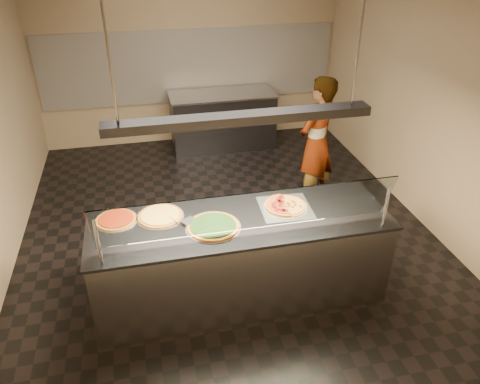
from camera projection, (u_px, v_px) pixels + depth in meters
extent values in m
cube|color=black|center=(227.00, 230.00, 5.94)|extent=(5.00, 6.00, 0.02)
cube|color=tan|center=(190.00, 53.00, 7.72)|extent=(5.00, 0.02, 3.00)
cube|color=tan|center=(328.00, 307.00, 2.64)|extent=(5.00, 0.02, 3.00)
cube|color=tan|center=(428.00, 101.00, 5.66)|extent=(0.02, 6.00, 3.00)
cube|color=silver|center=(190.00, 66.00, 7.79)|extent=(4.90, 0.02, 1.20)
cube|color=#B7B7BC|center=(240.00, 259.00, 4.69)|extent=(2.84, 0.90, 0.90)
cube|color=#2C2C30|center=(240.00, 221.00, 4.46)|extent=(2.88, 0.94, 0.03)
cylinder|color=#B7B7BC|center=(98.00, 243.00, 3.76)|extent=(0.03, 0.03, 0.44)
cylinder|color=#B7B7BC|center=(386.00, 206.00, 4.24)|extent=(0.03, 0.03, 0.44)
cube|color=white|center=(249.00, 212.00, 4.01)|extent=(2.64, 0.18, 0.47)
cube|color=silver|center=(285.00, 207.00, 4.63)|extent=(0.52, 0.52, 0.01)
cylinder|color=silver|center=(285.00, 207.00, 4.63)|extent=(0.44, 0.44, 0.01)
cylinder|color=#560B0C|center=(281.00, 196.00, 4.71)|extent=(0.06, 0.06, 0.01)
cylinder|color=#560B0C|center=(279.00, 198.00, 4.68)|extent=(0.06, 0.06, 0.01)
cylinder|color=#560B0C|center=(281.00, 201.00, 4.64)|extent=(0.06, 0.06, 0.01)
cylinder|color=#560B0C|center=(278.00, 201.00, 4.64)|extent=(0.06, 0.06, 0.01)
cylinder|color=#560B0C|center=(281.00, 202.00, 4.61)|extent=(0.06, 0.06, 0.01)
cylinder|color=#560B0C|center=(274.00, 203.00, 4.60)|extent=(0.06, 0.06, 0.01)
cylinder|color=#560B0C|center=(274.00, 206.00, 4.55)|extent=(0.06, 0.06, 0.01)
cylinder|color=#560B0C|center=(280.00, 205.00, 4.57)|extent=(0.06, 0.06, 0.01)
cylinder|color=#560B0C|center=(277.00, 209.00, 4.50)|extent=(0.06, 0.06, 0.01)
cylinder|color=#560B0C|center=(282.00, 210.00, 4.49)|extent=(0.06, 0.06, 0.01)
cylinder|color=#560B0C|center=(285.00, 210.00, 4.49)|extent=(0.06, 0.06, 0.01)
cube|color=#19590F|center=(283.00, 200.00, 4.64)|extent=(0.02, 0.02, 0.01)
cube|color=#19590F|center=(278.00, 198.00, 4.68)|extent=(0.02, 0.02, 0.01)
cube|color=#19590F|center=(276.00, 200.00, 4.64)|extent=(0.02, 0.02, 0.01)
cube|color=#19590F|center=(272.00, 202.00, 4.61)|extent=(0.02, 0.02, 0.01)
cube|color=#19590F|center=(275.00, 204.00, 4.57)|extent=(0.02, 0.02, 0.01)
cube|color=#19590F|center=(282.00, 204.00, 4.58)|extent=(0.02, 0.02, 0.01)
cube|color=#19590F|center=(282.00, 206.00, 4.55)|extent=(0.02, 0.02, 0.01)
cube|color=#19590F|center=(285.00, 206.00, 4.55)|extent=(0.01, 0.02, 0.01)
sphere|color=#513014|center=(289.00, 206.00, 4.59)|extent=(0.03, 0.03, 0.03)
sphere|color=#513014|center=(292.00, 206.00, 4.58)|extent=(0.03, 0.03, 0.03)
sphere|color=#513014|center=(300.00, 206.00, 4.59)|extent=(0.03, 0.03, 0.03)
sphere|color=#513014|center=(295.00, 204.00, 4.61)|extent=(0.03, 0.03, 0.03)
sphere|color=#513014|center=(289.00, 204.00, 4.62)|extent=(0.03, 0.03, 0.03)
sphere|color=#513014|center=(294.00, 202.00, 4.65)|extent=(0.03, 0.03, 0.03)
sphere|color=#513014|center=(292.00, 201.00, 4.67)|extent=(0.03, 0.03, 0.03)
sphere|color=#513014|center=(288.00, 203.00, 4.64)|extent=(0.03, 0.03, 0.03)
cylinder|color=silver|center=(213.00, 227.00, 4.33)|extent=(0.52, 0.52, 0.01)
cylinder|color=#955619|center=(213.00, 226.00, 4.32)|extent=(0.49, 0.49, 0.02)
cylinder|color=black|center=(213.00, 225.00, 4.32)|extent=(0.43, 0.43, 0.01)
cylinder|color=silver|center=(160.00, 216.00, 4.49)|extent=(0.46, 0.46, 0.01)
cylinder|color=#955619|center=(160.00, 215.00, 4.48)|extent=(0.43, 0.43, 0.02)
cylinder|color=#E2B052|center=(160.00, 214.00, 4.48)|extent=(0.37, 0.37, 0.01)
cylinder|color=silver|center=(116.00, 220.00, 4.43)|extent=(0.40, 0.40, 0.01)
cylinder|color=#955619|center=(116.00, 219.00, 4.43)|extent=(0.37, 0.37, 0.02)
cylinder|color=maroon|center=(116.00, 218.00, 4.42)|extent=(0.33, 0.33, 0.01)
cube|color=#B7B7BC|center=(189.00, 220.00, 4.39)|extent=(0.17, 0.16, 0.00)
cylinder|color=tan|center=(174.00, 219.00, 4.40)|extent=(0.09, 0.13, 0.02)
cube|color=#2C2C30|center=(223.00, 121.00, 7.94)|extent=(1.71, 0.70, 0.90)
cube|color=#B7B7BC|center=(222.00, 94.00, 7.71)|extent=(1.75, 0.74, 0.03)
imported|color=#2F2C38|center=(316.00, 143.00, 6.11)|extent=(0.77, 0.72, 1.77)
cube|color=#2C2C30|center=(240.00, 118.00, 3.94)|extent=(2.30, 0.18, 0.08)
cylinder|color=#B7B7BC|center=(109.00, 60.00, 3.47)|extent=(0.02, 0.02, 1.01)
cylinder|color=#B7B7BC|center=(358.00, 46.00, 3.86)|extent=(0.02, 0.02, 1.01)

